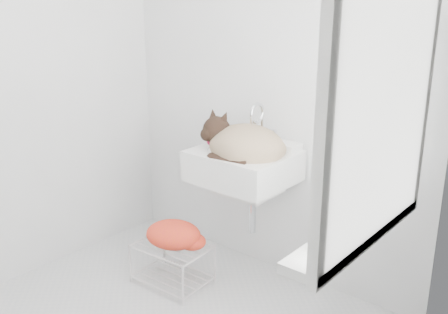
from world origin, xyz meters
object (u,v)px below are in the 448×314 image
Objects in this scene: bottle_c at (365,218)px; cat at (243,145)px; sink at (243,151)px; bottle_a at (323,249)px; bottle_b at (347,231)px; wire_rack at (172,261)px.

cat is at bearing 156.39° from bottle_c.
bottle_a is at bearing -39.05° from sink.
sink is 3.04× the size of bottle_c.
cat is 1.24m from bottle_a.
cat reaches higher than bottle_a.
bottle_b is at bearing -31.65° from sink.
bottle_c is at bearing -16.29° from cat.
bottle_b is (1.27, -0.28, 0.70)m from wire_rack.
bottle_a is 1.03× the size of bottle_c.
bottle_b is (0.00, 0.19, 0.00)m from bottle_a.
sink is 1.07m from bottle_c.
bottle_b is at bearing 90.00° from bottle_a.
wire_rack is 1.53m from bottle_a.
bottle_b is 0.96× the size of bottle_c.
bottle_c is (0.00, 0.16, 0.00)m from bottle_b.
cat reaches higher than bottle_b.
cat reaches higher than sink.
cat is 1.05m from bottle_c.
wire_rack is 1.46m from bottle_c.
wire_rack is 2.34× the size of bottle_c.
bottle_b is (0.96, -0.58, -0.04)m from cat.
bottle_b is (0.97, -0.60, 0.00)m from sink.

